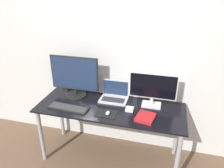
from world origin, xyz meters
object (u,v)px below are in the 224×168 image
Objects in this scene: monitor_left at (75,77)px; power_brick at (130,109)px; keyboard at (68,108)px; mouse at (108,113)px; laptop at (114,95)px; monitor_right at (153,89)px; book at (145,117)px.

power_brick is at bearing -13.51° from monitor_left.
keyboard is 0.45m from mouse.
keyboard is (-0.43, -0.34, -0.05)m from laptop.
monitor_right reaches higher than mouse.
power_brick is at bearing -142.37° from monitor_right.
monitor_right is at bearing -5.31° from laptop.
monitor_left is at bearing 166.49° from power_brick.
laptop is 0.35m from mouse.
book is (-0.03, -0.28, -0.20)m from monitor_right.
mouse reaches higher than power_brick.
book is at bearing 1.56° from keyboard.
laptop is (0.47, 0.04, -0.19)m from monitor_left.
power_brick is at bearing -42.99° from laptop.
laptop is (-0.44, 0.04, -0.16)m from monitor_right.
book is at bearing -96.79° from monitor_right.
laptop is 0.51m from book.
laptop is at bearing 93.08° from mouse.
monitor_right is 2.22× the size of book.
mouse is at bearing -144.98° from power_brick.
book is at bearing -38.03° from laptop.
monitor_left reaches higher than keyboard.
laptop is 1.38× the size of book.
monitor_left is 2.50× the size of book.
power_brick is (-0.18, 0.11, 0.00)m from book.
monitor_right is at bearing 18.98° from keyboard.
keyboard is at bearing 178.74° from mouse.
monitor_right is 0.47m from laptop.
monitor_right is 6.11× the size of power_brick.
monitor_right reaches higher than keyboard.
laptop reaches higher than keyboard.
laptop reaches higher than power_brick.
keyboard is (-0.87, -0.30, -0.20)m from monitor_right.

